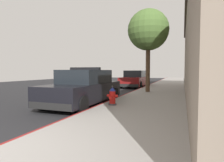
% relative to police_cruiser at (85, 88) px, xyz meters
% --- Properties ---
extents(ground_plane, '(31.96, 60.00, 0.20)m').
position_rel_police_cruiser_xyz_m(ground_plane, '(-3.28, 4.35, -0.84)').
color(ground_plane, '#232326').
extents(sidewalk_pavement, '(3.23, 60.00, 0.16)m').
position_rel_police_cruiser_xyz_m(sidewalk_pavement, '(2.72, 4.35, -0.66)').
color(sidewalk_pavement, gray).
rests_on(sidewalk_pavement, ground).
extents(curb_painted_edge, '(0.08, 60.00, 0.16)m').
position_rel_police_cruiser_xyz_m(curb_painted_edge, '(1.07, 4.35, -0.66)').
color(curb_painted_edge, maroon).
rests_on(curb_painted_edge, ground).
extents(police_cruiser, '(1.94, 4.84, 1.68)m').
position_rel_police_cruiser_xyz_m(police_cruiser, '(0.00, 0.00, 0.00)').
color(police_cruiser, black).
rests_on(police_cruiser, ground).
extents(parked_car_silver_ahead, '(1.94, 4.84, 1.56)m').
position_rel_police_cruiser_xyz_m(parked_car_silver_ahead, '(-0.03, 9.92, -0.00)').
color(parked_car_silver_ahead, maroon).
rests_on(parked_car_silver_ahead, ground).
extents(fire_hydrant, '(0.44, 0.40, 0.76)m').
position_rel_police_cruiser_xyz_m(fire_hydrant, '(1.59, -0.61, -0.23)').
color(fire_hydrant, '#4C4C51').
rests_on(fire_hydrant, sidewalk_pavement).
extents(street_tree, '(2.65, 2.65, 5.33)m').
position_rel_police_cruiser_xyz_m(street_tree, '(2.04, 4.80, 3.39)').
color(street_tree, brown).
rests_on(street_tree, sidewalk_pavement).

